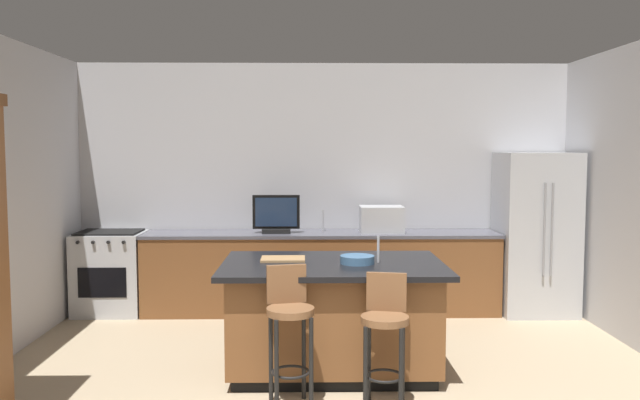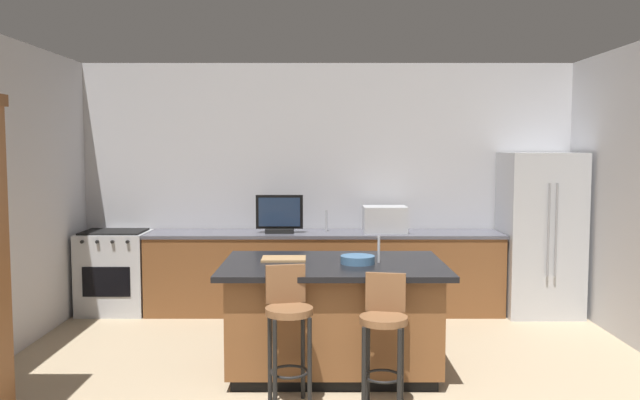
{
  "view_description": "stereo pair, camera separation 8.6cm",
  "coord_description": "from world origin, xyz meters",
  "px_view_note": "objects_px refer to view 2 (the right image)",
  "views": [
    {
      "loc": [
        -0.17,
        -2.92,
        1.84
      ],
      "look_at": [
        -0.07,
        3.3,
        1.34
      ],
      "focal_mm": 36.37,
      "sensor_mm": 36.0,
      "label": 1
    },
    {
      "loc": [
        -0.09,
        -2.92,
        1.84
      ],
      "look_at": [
        -0.07,
        3.3,
        1.34
      ],
      "focal_mm": 36.37,
      "sensor_mm": 36.0,
      "label": 2
    }
  ],
  "objects_px": {
    "kitchen_island": "(331,315)",
    "fruit_bowl": "(356,260)",
    "bar_stool_right": "(382,329)",
    "cutting_board": "(282,259)",
    "range_oven": "(113,272)",
    "microwave": "(383,219)",
    "refrigerator": "(537,234)",
    "bar_stool_left": "(286,322)",
    "cell_phone": "(353,258)",
    "tv_monitor": "(277,215)"
  },
  "relations": [
    {
      "from": "fruit_bowl",
      "to": "cell_phone",
      "type": "distance_m",
      "value": 0.26
    },
    {
      "from": "tv_monitor",
      "to": "cell_phone",
      "type": "xyz_separation_m",
      "value": [
        0.75,
        -1.65,
        -0.19
      ]
    },
    {
      "from": "cutting_board",
      "to": "bar_stool_right",
      "type": "bearing_deg",
      "value": -49.72
    },
    {
      "from": "refrigerator",
      "to": "microwave",
      "type": "bearing_deg",
      "value": 178.14
    },
    {
      "from": "range_oven",
      "to": "cutting_board",
      "type": "distance_m",
      "value": 2.72
    },
    {
      "from": "refrigerator",
      "to": "cutting_board",
      "type": "distance_m",
      "value": 3.24
    },
    {
      "from": "tv_monitor",
      "to": "cutting_board",
      "type": "bearing_deg",
      "value": -85.25
    },
    {
      "from": "refrigerator",
      "to": "bar_stool_left",
      "type": "distance_m",
      "value": 3.73
    },
    {
      "from": "refrigerator",
      "to": "cell_phone",
      "type": "height_order",
      "value": "refrigerator"
    },
    {
      "from": "refrigerator",
      "to": "cell_phone",
      "type": "distance_m",
      "value": 2.7
    },
    {
      "from": "kitchen_island",
      "to": "tv_monitor",
      "type": "bearing_deg",
      "value": 106.65
    },
    {
      "from": "kitchen_island",
      "to": "cutting_board",
      "type": "xyz_separation_m",
      "value": [
        -0.41,
        0.13,
        0.45
      ]
    },
    {
      "from": "bar_stool_left",
      "to": "cutting_board",
      "type": "distance_m",
      "value": 0.92
    },
    {
      "from": "bar_stool_right",
      "to": "cutting_board",
      "type": "height_order",
      "value": "bar_stool_right"
    },
    {
      "from": "microwave",
      "to": "tv_monitor",
      "type": "bearing_deg",
      "value": -177.47
    },
    {
      "from": "bar_stool_left",
      "to": "bar_stool_right",
      "type": "distance_m",
      "value": 0.68
    },
    {
      "from": "range_oven",
      "to": "microwave",
      "type": "distance_m",
      "value": 3.09
    },
    {
      "from": "kitchen_island",
      "to": "bar_stool_right",
      "type": "bearing_deg",
      "value": -65.72
    },
    {
      "from": "range_oven",
      "to": "tv_monitor",
      "type": "bearing_deg",
      "value": -1.57
    },
    {
      "from": "cell_phone",
      "to": "cutting_board",
      "type": "bearing_deg",
      "value": -138.9
    },
    {
      "from": "refrigerator",
      "to": "bar_stool_left",
      "type": "bearing_deg",
      "value": -135.83
    },
    {
      "from": "kitchen_island",
      "to": "refrigerator",
      "type": "distance_m",
      "value": 3.02
    },
    {
      "from": "range_oven",
      "to": "fruit_bowl",
      "type": "distance_m",
      "value": 3.3
    },
    {
      "from": "cell_phone",
      "to": "microwave",
      "type": "bearing_deg",
      "value": 109.3
    },
    {
      "from": "bar_stool_right",
      "to": "fruit_bowl",
      "type": "height_order",
      "value": "fruit_bowl"
    },
    {
      "from": "kitchen_island",
      "to": "fruit_bowl",
      "type": "distance_m",
      "value": 0.52
    },
    {
      "from": "bar_stool_right",
      "to": "cell_phone",
      "type": "relative_size",
      "value": 6.3
    },
    {
      "from": "bar_stool_left",
      "to": "fruit_bowl",
      "type": "height_order",
      "value": "bar_stool_left"
    },
    {
      "from": "microwave",
      "to": "tv_monitor",
      "type": "height_order",
      "value": "tv_monitor"
    },
    {
      "from": "fruit_bowl",
      "to": "cutting_board",
      "type": "distance_m",
      "value": 0.64
    },
    {
      "from": "microwave",
      "to": "tv_monitor",
      "type": "xyz_separation_m",
      "value": [
        -1.17,
        -0.05,
        0.05
      ]
    },
    {
      "from": "range_oven",
      "to": "bar_stool_right",
      "type": "height_order",
      "value": "bar_stool_right"
    },
    {
      "from": "bar_stool_left",
      "to": "fruit_bowl",
      "type": "relative_size",
      "value": 3.57
    },
    {
      "from": "bar_stool_right",
      "to": "cell_phone",
      "type": "bearing_deg",
      "value": 109.75
    },
    {
      "from": "range_oven",
      "to": "microwave",
      "type": "bearing_deg",
      "value": 0.02
    },
    {
      "from": "kitchen_island",
      "to": "tv_monitor",
      "type": "height_order",
      "value": "tv_monitor"
    },
    {
      "from": "kitchen_island",
      "to": "range_oven",
      "type": "relative_size",
      "value": 1.97
    },
    {
      "from": "refrigerator",
      "to": "microwave",
      "type": "height_order",
      "value": "refrigerator"
    },
    {
      "from": "tv_monitor",
      "to": "fruit_bowl",
      "type": "xyz_separation_m",
      "value": [
        0.76,
        -1.91,
        -0.16
      ]
    },
    {
      "from": "refrigerator",
      "to": "bar_stool_right",
      "type": "distance_m",
      "value": 3.31
    },
    {
      "from": "tv_monitor",
      "to": "cell_phone",
      "type": "bearing_deg",
      "value": -65.6
    },
    {
      "from": "range_oven",
      "to": "cell_phone",
      "type": "bearing_deg",
      "value": -33.16
    },
    {
      "from": "tv_monitor",
      "to": "bar_stool_right",
      "type": "xyz_separation_m",
      "value": [
        0.9,
        -2.63,
        -0.54
      ]
    },
    {
      "from": "tv_monitor",
      "to": "cell_phone",
      "type": "relative_size",
      "value": 3.47
    },
    {
      "from": "range_oven",
      "to": "tv_monitor",
      "type": "height_order",
      "value": "tv_monitor"
    },
    {
      "from": "fruit_bowl",
      "to": "cutting_board",
      "type": "bearing_deg",
      "value": 163.79
    },
    {
      "from": "cell_phone",
      "to": "bar_stool_left",
      "type": "bearing_deg",
      "value": -85.95
    },
    {
      "from": "microwave",
      "to": "cutting_board",
      "type": "distance_m",
      "value": 2.07
    },
    {
      "from": "refrigerator",
      "to": "cell_phone",
      "type": "relative_size",
      "value": 11.96
    },
    {
      "from": "kitchen_island",
      "to": "fruit_bowl",
      "type": "xyz_separation_m",
      "value": [
        0.2,
        -0.04,
        0.47
      ]
    }
  ]
}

